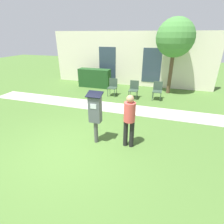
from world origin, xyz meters
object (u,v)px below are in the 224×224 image
Objects in this scene: outdoor_chair_middle at (134,88)px; outdoor_chair_right at (158,89)px; parking_meter at (95,112)px; person_standing at (129,118)px; outdoor_chair_left at (113,86)px.

outdoor_chair_middle and outdoor_chair_right have the same top height.
parking_meter is 1.77× the size of outdoor_chair_right.
outdoor_chair_middle is (-0.67, 4.21, -0.40)m from person_standing.
parking_meter is at bearing -126.85° from outdoor_chair_right.
outdoor_chair_left and outdoor_chair_middle have the same top height.
outdoor_chair_middle is at bearing 169.77° from outdoor_chair_right.
person_standing reaches higher than outdoor_chair_right.
outdoor_chair_left is at bearing 162.72° from outdoor_chair_right.
person_standing is at bearing 5.47° from parking_meter.
parking_meter is 1.77× the size of outdoor_chair_left.
outdoor_chair_middle is at bearing 132.63° from person_standing.
parking_meter reaches higher than outdoor_chair_right.
person_standing is at bearing -67.92° from outdoor_chair_left.
outdoor_chair_right is (0.49, 4.38, -0.40)m from person_standing.
parking_meter reaches higher than person_standing.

